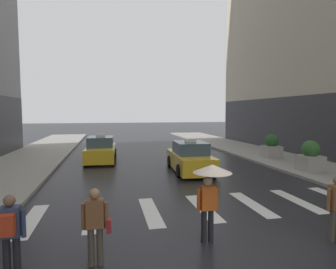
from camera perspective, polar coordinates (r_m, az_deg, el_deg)
name	(u,v)px	position (r m, az deg, el deg)	size (l,w,h in m)	color
ground_plane	(245,250)	(7.41, 15.31, -21.44)	(160.00, 160.00, 0.00)	black
crosswalk_markings	(203,207)	(9.97, 7.10, -14.36)	(11.30, 2.80, 0.01)	silver
taxi_lead	(190,158)	(15.49, 4.43, -4.77)	(2.07, 4.60, 1.80)	gold
taxi_second	(101,150)	(19.15, -13.34, -3.08)	(2.09, 4.61, 1.80)	gold
pedestrian_with_umbrella	(211,182)	(7.14, 8.60, -9.38)	(0.96, 0.96, 1.94)	black
pedestrian_with_backpack	(10,230)	(6.48, -29.20, -16.45)	(0.55, 0.43, 1.65)	black
pedestrian_with_handbag	(96,222)	(6.37, -14.35, -16.71)	(0.60, 0.24, 1.65)	#473D33
pedestrian_plain_coat	(336,204)	(8.38, 30.80, -11.96)	(0.55, 0.24, 1.65)	#473D33
planter_near_corner	(310,157)	(16.66, 26.71, -4.07)	(1.10, 1.10, 1.60)	#A8A399
planter_mid_block	(271,147)	(20.36, 20.09, -2.37)	(1.10, 1.10, 1.60)	#A8A399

